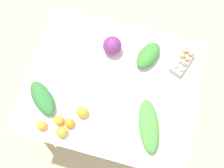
# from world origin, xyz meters

# --- Properties ---
(ground_plane) EXTENTS (8.00, 8.00, 0.00)m
(ground_plane) POSITION_xyz_m (0.00, 0.00, 0.00)
(ground_plane) COLOR #C6B289
(dining_table) EXTENTS (1.25, 1.03, 0.77)m
(dining_table) POSITION_xyz_m (0.00, 0.00, 0.67)
(dining_table) COLOR silver
(dining_table) RESTS_ON ground_plane
(cabbage_purple) EXTENTS (0.14, 0.14, 0.14)m
(cabbage_purple) POSITION_xyz_m (-0.07, 0.27, 0.84)
(cabbage_purple) COLOR #7A2D75
(cabbage_purple) RESTS_ON dining_table
(egg_carton) EXTENTS (0.17, 0.24, 0.09)m
(egg_carton) POSITION_xyz_m (0.46, 0.30, 0.81)
(egg_carton) COLOR #B7B7B2
(egg_carton) RESTS_ON dining_table
(greens_bunch_chard) EXTENTS (0.29, 0.29, 0.09)m
(greens_bunch_chard) POSITION_xyz_m (-0.44, -0.24, 0.81)
(greens_bunch_chard) COLOR #337538
(greens_bunch_chard) RESTS_ON dining_table
(greens_bunch_dandelion) EXTENTS (0.22, 0.27, 0.10)m
(greens_bunch_dandelion) POSITION_xyz_m (0.20, 0.28, 0.82)
(greens_bunch_dandelion) COLOR #3D8433
(greens_bunch_dandelion) RESTS_ON dining_table
(greens_bunch_scallion) EXTENTS (0.25, 0.39, 0.09)m
(greens_bunch_scallion) POSITION_xyz_m (0.32, -0.23, 0.81)
(greens_bunch_scallion) COLOR #4C933D
(greens_bunch_scallion) RESTS_ON dining_table
(orange_0) EXTENTS (0.08, 0.08, 0.08)m
(orange_0) POSITION_xyz_m (-0.14, -0.26, 0.81)
(orange_0) COLOR orange
(orange_0) RESTS_ON dining_table
(orange_1) EXTENTS (0.07, 0.07, 0.07)m
(orange_1) POSITION_xyz_m (-0.21, -0.35, 0.81)
(orange_1) COLOR orange
(orange_1) RESTS_ON dining_table
(orange_2) EXTENTS (0.08, 0.08, 0.08)m
(orange_2) POSITION_xyz_m (-0.24, -0.42, 0.81)
(orange_2) COLOR #F9A833
(orange_2) RESTS_ON dining_table
(orange_3) EXTENTS (0.07, 0.07, 0.07)m
(orange_3) POSITION_xyz_m (-0.39, -0.42, 0.81)
(orange_3) COLOR #F9A833
(orange_3) RESTS_ON dining_table
(orange_4) EXTENTS (0.07, 0.07, 0.07)m
(orange_4) POSITION_xyz_m (-0.28, -0.35, 0.81)
(orange_4) COLOR #F9A833
(orange_4) RESTS_ON dining_table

